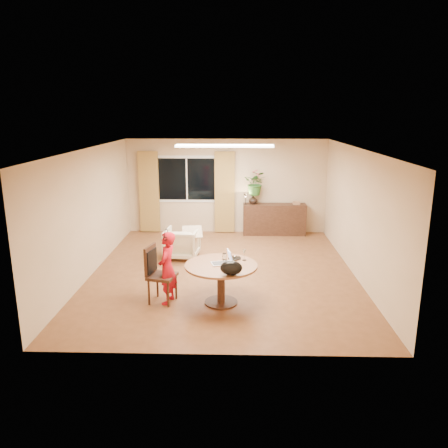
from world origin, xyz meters
The scene contains 24 objects.
floor centered at (0.00, 0.00, 0.00)m, with size 6.50×6.50×0.00m, color brown.
ceiling centered at (0.00, 0.00, 2.60)m, with size 6.50×6.50×0.00m, color white.
wall_back centered at (0.00, 3.25, 1.30)m, with size 5.50×5.50×0.00m, color tan.
wall_left centered at (-2.75, 0.00, 1.30)m, with size 6.50×6.50×0.00m, color tan.
wall_right centered at (2.75, 0.00, 1.30)m, with size 6.50×6.50×0.00m, color tan.
window centered at (-1.10, 3.23, 1.50)m, with size 1.70×0.03×1.30m.
curtain_left centered at (-2.15, 3.15, 1.15)m, with size 0.55×0.08×2.25m, color olive.
curtain_right centered at (-0.05, 3.15, 1.15)m, with size 0.55×0.08×2.25m, color olive.
ceiling_panel centered at (0.00, 1.20, 2.57)m, with size 2.20×0.35×0.05m, color white.
dining_table centered at (0.01, -1.54, 0.57)m, with size 1.28×1.28×0.73m.
dining_chair centered at (-1.03, -1.51, 0.52)m, with size 0.49×0.45×1.03m, color black, non-canonical shape.
child centered at (-0.93, -1.54, 0.65)m, with size 0.31×0.47×1.30m, color red.
laptop centered at (0.02, -1.50, 0.85)m, with size 0.36×0.24×0.24m, color #B7B7BC, non-canonical shape.
tumbler centered at (0.07, -1.28, 0.78)m, with size 0.08×0.08×0.11m, color white, non-canonical shape.
wine_glass centered at (0.42, -1.31, 0.83)m, with size 0.07×0.07×0.21m, color white, non-canonical shape.
pot_lid centered at (0.25, -1.22, 0.75)m, with size 0.23×0.23×0.04m, color white, non-canonical shape.
handbag centered at (0.20, -2.04, 0.85)m, with size 0.37×0.21×0.24m, color black, non-canonical shape.
armchair centered at (-0.98, 0.94, 0.35)m, with size 0.75×0.77×0.70m, color beige.
throw centered at (-0.73, 0.89, 0.71)m, with size 0.45×0.55×0.03m, color beige, non-canonical shape.
sideboard centered at (1.33, 3.01, 0.43)m, with size 1.71×0.42×0.86m, color black.
vase centered at (0.73, 3.01, 0.98)m, with size 0.24×0.24×0.25m, color black.
bouquet centered at (0.80, 3.01, 1.43)m, with size 0.59×0.51×0.66m, color #386C28.
book_stack centered at (1.92, 3.01, 0.90)m, with size 0.20×0.15×0.08m, color #8F6149, non-canonical shape.
desk_lamp centered at (0.53, 2.96, 1.01)m, with size 0.13×0.13×0.31m, color black, non-canonical shape.
Camera 1 is at (0.27, -8.73, 3.31)m, focal length 35.00 mm.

